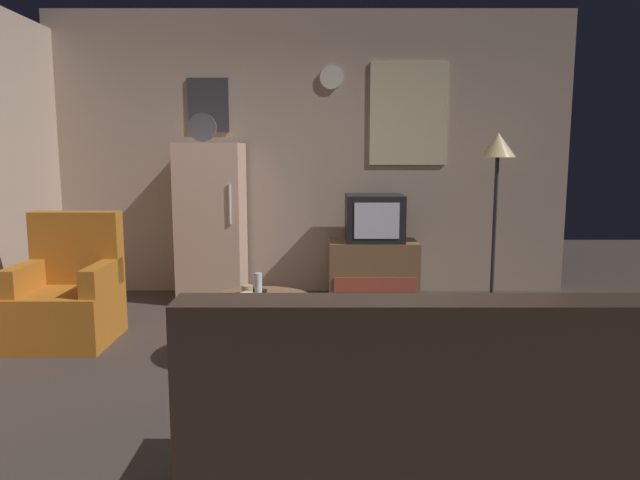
# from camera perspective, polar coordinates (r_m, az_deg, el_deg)

# --- Properties ---
(ground_plane) EXTENTS (12.00, 12.00, 0.00)m
(ground_plane) POSITION_cam_1_polar(r_m,az_deg,el_deg) (3.82, -1.54, -13.21)
(ground_plane) COLOR #3D332D
(wall_with_art) EXTENTS (5.20, 0.12, 2.79)m
(wall_with_art) POSITION_cam_1_polar(r_m,az_deg,el_deg) (6.00, -0.82, 8.33)
(wall_with_art) COLOR tan
(wall_with_art) RESTS_ON ground_plane
(fridge) EXTENTS (0.60, 0.62, 1.77)m
(fridge) POSITION_cam_1_polar(r_m,az_deg,el_deg) (5.73, -10.20, 1.72)
(fridge) COLOR beige
(fridge) RESTS_ON ground_plane
(tv_stand) EXTENTS (0.84, 0.53, 0.58)m
(tv_stand) POSITION_cam_1_polar(r_m,az_deg,el_deg) (5.72, 5.30, -2.93)
(tv_stand) COLOR brown
(tv_stand) RESTS_ON ground_plane
(crt_tv) EXTENTS (0.54, 0.51, 0.44)m
(crt_tv) POSITION_cam_1_polar(r_m,az_deg,el_deg) (5.64, 5.47, 2.14)
(crt_tv) COLOR black
(crt_tv) RESTS_ON tv_stand
(standing_lamp) EXTENTS (0.32, 0.32, 1.59)m
(standing_lamp) POSITION_cam_1_polar(r_m,az_deg,el_deg) (5.63, 16.95, 7.54)
(standing_lamp) COLOR #332D28
(standing_lamp) RESTS_ON ground_plane
(coffee_table) EXTENTS (0.72, 0.72, 0.44)m
(coffee_table) POSITION_cam_1_polar(r_m,az_deg,el_deg) (4.07, -5.66, -8.58)
(coffee_table) COLOR brown
(coffee_table) RESTS_ON ground_plane
(wine_glass) EXTENTS (0.05, 0.05, 0.15)m
(wine_glass) POSITION_cam_1_polar(r_m,az_deg,el_deg) (4.10, -5.79, -4.21)
(wine_glass) COLOR silver
(wine_glass) RESTS_ON coffee_table
(mug_ceramic_white) EXTENTS (0.08, 0.08, 0.09)m
(mug_ceramic_white) POSITION_cam_1_polar(r_m,az_deg,el_deg) (3.80, -6.91, -5.72)
(mug_ceramic_white) COLOR silver
(mug_ceramic_white) RESTS_ON coffee_table
(mug_ceramic_tan) EXTENTS (0.08, 0.08, 0.09)m
(mug_ceramic_tan) POSITION_cam_1_polar(r_m,az_deg,el_deg) (4.00, -6.84, -4.99)
(mug_ceramic_tan) COLOR tan
(mug_ceramic_tan) RESTS_ON coffee_table
(remote_control) EXTENTS (0.15, 0.12, 0.02)m
(remote_control) POSITION_cam_1_polar(r_m,az_deg,el_deg) (4.20, -5.95, -4.81)
(remote_control) COLOR black
(remote_control) RESTS_ON coffee_table
(armchair) EXTENTS (0.68, 0.68, 0.96)m
(armchair) POSITION_cam_1_polar(r_m,az_deg,el_deg) (4.85, -22.90, -5.02)
(armchair) COLOR #B2661E
(armchair) RESTS_ON ground_plane
(couch) EXTENTS (1.70, 0.80, 0.92)m
(couch) POSITION_cam_1_polar(r_m,az_deg,el_deg) (2.44, 9.05, -18.34)
(couch) COLOR #38281E
(couch) RESTS_ON ground_plane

